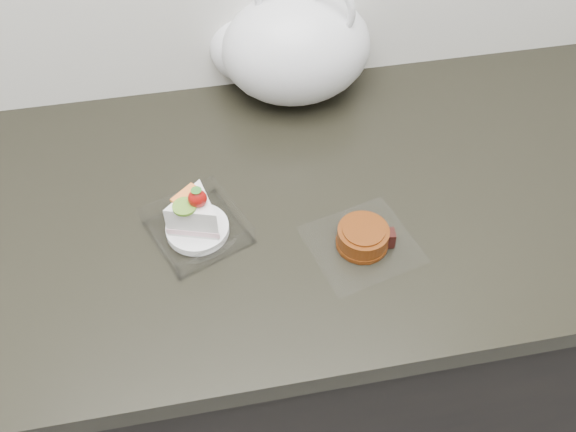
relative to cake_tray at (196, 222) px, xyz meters
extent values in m
cube|color=black|center=(0.05, 0.05, -0.50)|extent=(2.00, 0.60, 0.86)
cube|color=black|center=(0.05, 0.05, -0.05)|extent=(2.04, 0.64, 0.04)
cube|color=white|center=(0.00, 0.00, -0.03)|extent=(0.17, 0.17, 0.00)
cylinder|color=white|center=(0.00, 0.00, -0.02)|extent=(0.10, 0.10, 0.01)
ellipsoid|color=#B7150C|center=(0.01, -0.01, 0.06)|extent=(0.03, 0.02, 0.03)
cone|color=#2D7223|center=(0.01, -0.01, 0.07)|extent=(0.02, 0.02, 0.01)
cylinder|color=#72A630|center=(-0.01, -0.01, 0.05)|extent=(0.04, 0.04, 0.00)
cube|color=orange|center=(-0.01, 0.01, 0.05)|extent=(0.04, 0.04, 0.00)
cube|color=white|center=(0.24, -0.07, -0.03)|extent=(0.19, 0.18, 0.00)
cylinder|color=maroon|center=(0.24, -0.07, -0.01)|extent=(0.10, 0.10, 0.03)
cylinder|color=maroon|center=(0.24, -0.07, -0.02)|extent=(0.11, 0.11, 0.01)
cylinder|color=maroon|center=(0.24, -0.07, 0.01)|extent=(0.08, 0.08, 0.00)
cube|color=black|center=(0.28, -0.08, -0.01)|extent=(0.02, 0.02, 0.03)
ellipsoid|color=white|center=(0.21, 0.31, 0.07)|extent=(0.33, 0.29, 0.20)
ellipsoid|color=white|center=(0.14, 0.36, 0.05)|extent=(0.20, 0.19, 0.13)
torus|color=white|center=(0.20, 0.31, 0.16)|extent=(0.11, 0.04, 0.11)
torus|color=white|center=(0.26, 0.29, 0.16)|extent=(0.09, 0.07, 0.10)
camera|label=1|loc=(0.02, -0.64, 0.75)|focal=40.00mm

